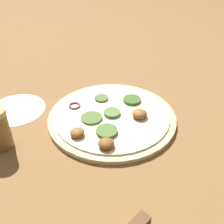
% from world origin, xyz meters
% --- Properties ---
extents(ground_plane, '(3.00, 3.00, 0.00)m').
position_xyz_m(ground_plane, '(0.00, 0.00, 0.00)').
color(ground_plane, brown).
extents(pizza, '(0.31, 0.31, 0.03)m').
position_xyz_m(pizza, '(0.00, -0.00, 0.01)').
color(pizza, beige).
rests_on(pizza, ground_plane).
extents(flour_patch, '(0.15, 0.15, 0.00)m').
position_xyz_m(flour_patch, '(-0.07, -0.24, 0.00)').
color(flour_patch, white).
rests_on(flour_patch, ground_plane).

